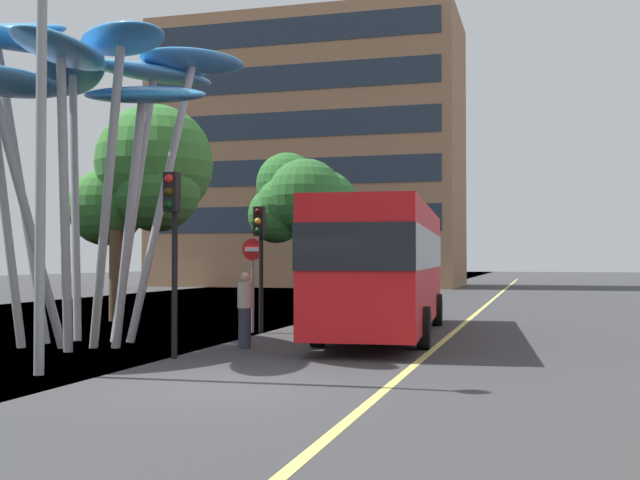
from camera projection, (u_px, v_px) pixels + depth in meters
ground at (182, 388)px, 12.66m from camera, size 120.00×240.00×0.10m
red_bus at (385, 261)px, 21.05m from camera, size 3.33×11.38×3.59m
leaf_sculpture at (76, 77)px, 18.65m from camera, size 8.45×8.77×8.08m
traffic_light_kerb_near at (173, 224)px, 16.03m from camera, size 0.28×0.42×3.78m
traffic_light_kerb_far at (260, 241)px, 21.61m from camera, size 0.28×0.42×3.45m
traffic_light_island_mid at (319, 250)px, 27.05m from camera, size 0.28×0.42×3.23m
street_lamp at (61, 69)px, 13.81m from camera, size 1.84×0.44×8.44m
tree_pavement_near at (147, 177)px, 26.77m from camera, size 4.86×4.00×7.28m
tree_pavement_far at (301, 200)px, 37.20m from camera, size 4.94×5.03×7.16m
pedestrian at (245, 310)px, 17.97m from camera, size 0.34×0.34×1.72m
no_entry_sign at (253, 270)px, 21.81m from camera, size 0.60×0.12×2.59m
backdrop_building at (309, 155)px, 61.11m from camera, size 22.98×10.54×20.10m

